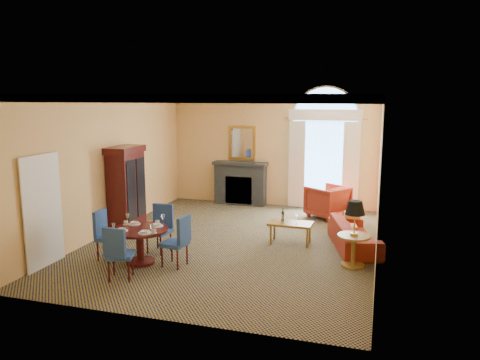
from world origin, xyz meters
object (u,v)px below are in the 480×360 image
(dining_table, at_px, (140,237))
(armoire, at_px, (126,190))
(armchair, at_px, (328,202))
(sofa, at_px, (354,234))
(coffee_table, at_px, (290,224))
(side_table, at_px, (354,226))

(dining_table, bearing_deg, armoire, 125.63)
(armoire, distance_m, armchair, 5.16)
(dining_table, bearing_deg, sofa, 28.98)
(sofa, bearing_deg, coffee_table, 80.03)
(armchair, xyz_separation_m, coffee_table, (-0.53, -2.49, 0.01))
(sofa, bearing_deg, dining_table, 103.32)
(armoire, distance_m, coffee_table, 3.97)
(armoire, height_order, sofa, armoire)
(sofa, xyz_separation_m, side_table, (0.05, -1.14, 0.50))
(armchair, relative_size, side_table, 0.76)
(dining_table, relative_size, armchair, 1.17)
(armchair, xyz_separation_m, side_table, (0.86, -3.49, 0.36))
(armoire, xyz_separation_m, side_table, (5.32, -0.95, -0.18))
(dining_table, height_order, side_table, side_table)
(dining_table, relative_size, side_table, 0.88)
(coffee_table, bearing_deg, sofa, 6.93)
(sofa, height_order, coffee_table, coffee_table)
(dining_table, height_order, coffee_table, dining_table)
(armoire, height_order, dining_table, armoire)
(armchair, bearing_deg, coffee_table, 23.20)
(dining_table, xyz_separation_m, sofa, (3.87, 2.14, -0.23))
(coffee_table, height_order, side_table, side_table)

